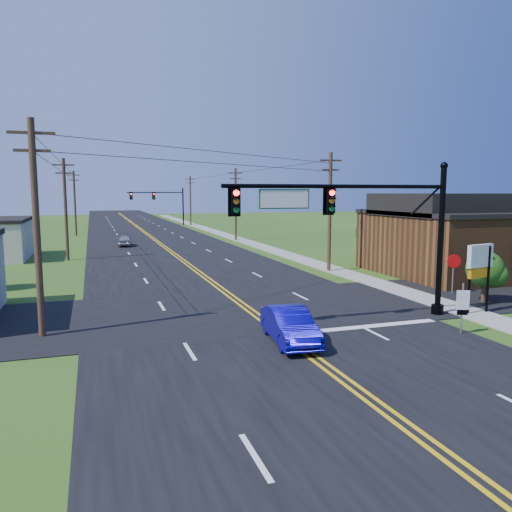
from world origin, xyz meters
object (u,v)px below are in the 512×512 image
object	(u,v)px
blue_car	(290,326)
route_sign	(463,305)
stop_sign	(454,265)
signal_mast_far	(159,200)
signal_mast_main	(360,221)

from	to	relation	value
blue_car	route_sign	bearing A→B (deg)	-2.98
stop_sign	route_sign	bearing A→B (deg)	-110.03
signal_mast_far	stop_sign	size ratio (longest dim) A/B	4.57
signal_mast_far	signal_mast_main	bearing A→B (deg)	-90.08
signal_mast_main	signal_mast_far	xyz separation A→B (m)	(0.10, 72.00, -0.20)
signal_mast_far	blue_car	bearing A→B (deg)	-93.39
signal_mast_main	stop_sign	world-z (taller)	signal_mast_main
signal_mast_far	route_sign	world-z (taller)	signal_mast_far
route_sign	stop_sign	xyz separation A→B (m)	(5.50, 7.20, 0.44)
blue_car	stop_sign	bearing A→B (deg)	30.74
signal_mast_main	stop_sign	bearing A→B (deg)	24.66
blue_car	route_sign	world-z (taller)	route_sign
signal_mast_main	blue_car	xyz separation A→B (m)	(-4.29, -2.09, -4.05)
signal_mast_main	route_sign	xyz separation A→B (m)	(3.16, -3.22, -3.46)
stop_sign	signal_mast_far	bearing A→B (deg)	114.53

